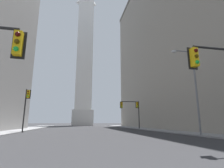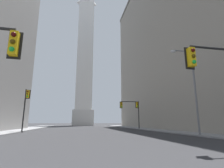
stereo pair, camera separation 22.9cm
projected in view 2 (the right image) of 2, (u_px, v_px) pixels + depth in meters
sidewalk_right at (172, 131)px, 26.93m from camera, size 5.00×82.89×0.15m
building_right at (207, 39)px, 39.89m from camera, size 27.44×54.60×40.02m
obelisk at (85, 55)px, 73.03m from camera, size 7.94×7.94×60.13m
traffic_light_mid_left at (26, 104)px, 25.27m from camera, size 0.78×0.50×6.12m
traffic_light_mid_right at (132, 108)px, 35.53m from camera, size 4.11×0.52×5.58m
street_lamp at (191, 83)px, 18.68m from camera, size 2.68×0.36×9.24m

